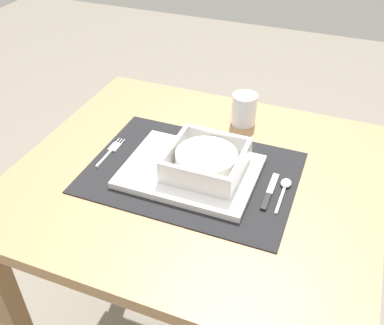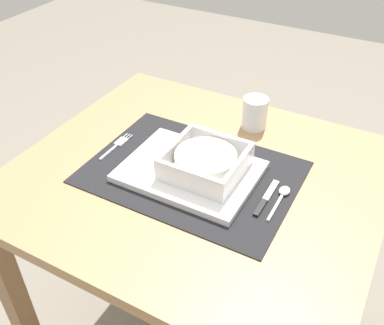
{
  "view_description": "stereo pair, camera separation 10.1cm",
  "coord_description": "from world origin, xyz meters",
  "px_view_note": "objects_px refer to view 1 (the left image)",
  "views": [
    {
      "loc": [
        0.28,
        -0.75,
        1.39
      ],
      "look_at": [
        -0.01,
        -0.01,
        0.77
      ],
      "focal_mm": 41.04,
      "sensor_mm": 36.0,
      "label": 1
    },
    {
      "loc": [
        0.37,
        -0.71,
        1.39
      ],
      "look_at": [
        -0.01,
        -0.01,
        0.77
      ],
      "focal_mm": 41.04,
      "sensor_mm": 36.0,
      "label": 2
    }
  ],
  "objects_px": {
    "butter_knife": "(269,193)",
    "porridge_bowl": "(206,161)",
    "fork": "(112,150)",
    "spoon": "(285,187)",
    "dining_table": "(197,208)",
    "drinking_glass": "(244,110)"
  },
  "relations": [
    {
      "from": "butter_knife",
      "to": "spoon",
      "type": "bearing_deg",
      "value": 51.08
    },
    {
      "from": "dining_table",
      "to": "fork",
      "type": "xyz_separation_m",
      "value": [
        -0.23,
        -0.0,
        0.12
      ]
    },
    {
      "from": "fork",
      "to": "butter_knife",
      "type": "height_order",
      "value": "butter_knife"
    },
    {
      "from": "dining_table",
      "to": "spoon",
      "type": "distance_m",
      "value": 0.24
    },
    {
      "from": "porridge_bowl",
      "to": "dining_table",
      "type": "bearing_deg",
      "value": 167.22
    },
    {
      "from": "fork",
      "to": "drinking_glass",
      "type": "xyz_separation_m",
      "value": [
        0.27,
        0.25,
        0.03
      ]
    },
    {
      "from": "dining_table",
      "to": "spoon",
      "type": "relative_size",
      "value": 7.1
    },
    {
      "from": "porridge_bowl",
      "to": "butter_knife",
      "type": "height_order",
      "value": "porridge_bowl"
    },
    {
      "from": "fork",
      "to": "drinking_glass",
      "type": "bearing_deg",
      "value": 47.15
    },
    {
      "from": "drinking_glass",
      "to": "spoon",
      "type": "bearing_deg",
      "value": -55.18
    },
    {
      "from": "porridge_bowl",
      "to": "drinking_glass",
      "type": "xyz_separation_m",
      "value": [
        0.02,
        0.25,
        -0.0
      ]
    },
    {
      "from": "fork",
      "to": "drinking_glass",
      "type": "distance_m",
      "value": 0.37
    },
    {
      "from": "porridge_bowl",
      "to": "fork",
      "type": "distance_m",
      "value": 0.25
    },
    {
      "from": "dining_table",
      "to": "spoon",
      "type": "height_order",
      "value": "spoon"
    },
    {
      "from": "fork",
      "to": "spoon",
      "type": "distance_m",
      "value": 0.43
    },
    {
      "from": "dining_table",
      "to": "fork",
      "type": "distance_m",
      "value": 0.26
    },
    {
      "from": "fork",
      "to": "spoon",
      "type": "relative_size",
      "value": 1.06
    },
    {
      "from": "butter_knife",
      "to": "porridge_bowl",
      "type": "bearing_deg",
      "value": 175.87
    },
    {
      "from": "porridge_bowl",
      "to": "fork",
      "type": "xyz_separation_m",
      "value": [
        -0.25,
        0.0,
        -0.04
      ]
    },
    {
      "from": "fork",
      "to": "dining_table",
      "type": "bearing_deg",
      "value": 4.54
    },
    {
      "from": "spoon",
      "to": "porridge_bowl",
      "type": "bearing_deg",
      "value": -172.47
    },
    {
      "from": "spoon",
      "to": "drinking_glass",
      "type": "bearing_deg",
      "value": 126.67
    }
  ]
}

